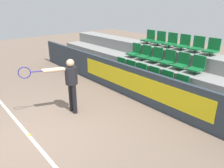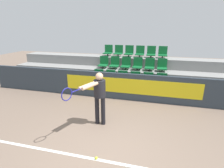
# 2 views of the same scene
# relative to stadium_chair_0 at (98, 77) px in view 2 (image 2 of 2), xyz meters

# --- Properties ---
(ground_plane) EXTENTS (30.00, 30.00, 0.00)m
(ground_plane) POSITION_rel_stadium_chair_0_xyz_m (1.39, -3.93, -0.69)
(ground_plane) COLOR #7A6656
(court_baseline) EXTENTS (5.61, 0.08, 0.01)m
(court_baseline) POSITION_rel_stadium_chair_0_xyz_m (1.39, -4.19, -0.68)
(court_baseline) COLOR white
(court_baseline) RESTS_ON ground
(barrier_wall) EXTENTS (12.49, 0.14, 1.10)m
(barrier_wall) POSITION_rel_stadium_chair_0_xyz_m (1.39, -0.63, -0.14)
(barrier_wall) COLOR #2D3842
(barrier_wall) RESTS_ON ground
(bleacher_tier_front) EXTENTS (12.09, 0.85, 0.47)m
(bleacher_tier_front) POSITION_rel_stadium_chair_0_xyz_m (1.39, -0.12, -0.45)
(bleacher_tier_front) COLOR gray
(bleacher_tier_front) RESTS_ON ground
(bleacher_tier_middle) EXTENTS (12.09, 0.85, 0.93)m
(bleacher_tier_middle) POSITION_rel_stadium_chair_0_xyz_m (1.39, 0.73, -0.22)
(bleacher_tier_middle) COLOR gray
(bleacher_tier_middle) RESTS_ON ground
(bleacher_tier_back) EXTENTS (12.09, 0.85, 1.40)m
(bleacher_tier_back) POSITION_rel_stadium_chair_0_xyz_m (1.39, 1.58, 0.01)
(bleacher_tier_back) COLOR gray
(bleacher_tier_back) RESTS_ON ground
(stadium_chair_0) EXTENTS (0.43, 0.45, 0.55)m
(stadium_chair_0) POSITION_rel_stadium_chair_0_xyz_m (0.00, 0.00, 0.00)
(stadium_chair_0) COLOR #333333
(stadium_chair_0) RESTS_ON bleacher_tier_front
(stadium_chair_1) EXTENTS (0.43, 0.45, 0.55)m
(stadium_chair_1) POSITION_rel_stadium_chair_0_xyz_m (0.56, 0.00, 0.00)
(stadium_chair_1) COLOR #333333
(stadium_chair_1) RESTS_ON bleacher_tier_front
(stadium_chair_2) EXTENTS (0.43, 0.45, 0.55)m
(stadium_chair_2) POSITION_rel_stadium_chair_0_xyz_m (1.11, 0.00, 0.00)
(stadium_chair_2) COLOR #333333
(stadium_chair_2) RESTS_ON bleacher_tier_front
(stadium_chair_3) EXTENTS (0.43, 0.45, 0.55)m
(stadium_chair_3) POSITION_rel_stadium_chair_0_xyz_m (1.67, 0.00, 0.00)
(stadium_chair_3) COLOR #333333
(stadium_chair_3) RESTS_ON bleacher_tier_front
(stadium_chair_4) EXTENTS (0.43, 0.45, 0.55)m
(stadium_chair_4) POSITION_rel_stadium_chair_0_xyz_m (2.22, 0.00, 0.00)
(stadium_chair_4) COLOR #333333
(stadium_chair_4) RESTS_ON bleacher_tier_front
(stadium_chair_5) EXTENTS (0.43, 0.45, 0.55)m
(stadium_chair_5) POSITION_rel_stadium_chair_0_xyz_m (2.78, 0.00, 0.00)
(stadium_chair_5) COLOR #333333
(stadium_chair_5) RESTS_ON bleacher_tier_front
(stadium_chair_6) EXTENTS (0.43, 0.45, 0.55)m
(stadium_chair_6) POSITION_rel_stadium_chair_0_xyz_m (0.00, 0.85, 0.47)
(stadium_chair_6) COLOR #333333
(stadium_chair_6) RESTS_ON bleacher_tier_middle
(stadium_chair_7) EXTENTS (0.43, 0.45, 0.55)m
(stadium_chair_7) POSITION_rel_stadium_chair_0_xyz_m (0.56, 0.85, 0.47)
(stadium_chair_7) COLOR #333333
(stadium_chair_7) RESTS_ON bleacher_tier_middle
(stadium_chair_8) EXTENTS (0.43, 0.45, 0.55)m
(stadium_chair_8) POSITION_rel_stadium_chair_0_xyz_m (1.11, 0.85, 0.47)
(stadium_chair_8) COLOR #333333
(stadium_chair_8) RESTS_ON bleacher_tier_middle
(stadium_chair_9) EXTENTS (0.43, 0.45, 0.55)m
(stadium_chair_9) POSITION_rel_stadium_chair_0_xyz_m (1.67, 0.85, 0.47)
(stadium_chair_9) COLOR #333333
(stadium_chair_9) RESTS_ON bleacher_tier_middle
(stadium_chair_10) EXTENTS (0.43, 0.45, 0.55)m
(stadium_chair_10) POSITION_rel_stadium_chair_0_xyz_m (2.22, 0.85, 0.47)
(stadium_chair_10) COLOR #333333
(stadium_chair_10) RESTS_ON bleacher_tier_middle
(stadium_chair_11) EXTENTS (0.43, 0.45, 0.55)m
(stadium_chair_11) POSITION_rel_stadium_chair_0_xyz_m (2.78, 0.85, 0.47)
(stadium_chair_11) COLOR #333333
(stadium_chair_11) RESTS_ON bleacher_tier_middle
(stadium_chair_12) EXTENTS (0.43, 0.45, 0.55)m
(stadium_chair_12) POSITION_rel_stadium_chair_0_xyz_m (0.00, 1.71, 0.93)
(stadium_chair_12) COLOR #333333
(stadium_chair_12) RESTS_ON bleacher_tier_back
(stadium_chair_13) EXTENTS (0.43, 0.45, 0.55)m
(stadium_chair_13) POSITION_rel_stadium_chair_0_xyz_m (0.56, 1.71, 0.93)
(stadium_chair_13) COLOR #333333
(stadium_chair_13) RESTS_ON bleacher_tier_back
(stadium_chair_14) EXTENTS (0.43, 0.45, 0.55)m
(stadium_chair_14) POSITION_rel_stadium_chair_0_xyz_m (1.11, 1.71, 0.93)
(stadium_chair_14) COLOR #333333
(stadium_chair_14) RESTS_ON bleacher_tier_back
(stadium_chair_15) EXTENTS (0.43, 0.45, 0.55)m
(stadium_chair_15) POSITION_rel_stadium_chair_0_xyz_m (1.67, 1.71, 0.93)
(stadium_chair_15) COLOR #333333
(stadium_chair_15) RESTS_ON bleacher_tier_back
(stadium_chair_16) EXTENTS (0.43, 0.45, 0.55)m
(stadium_chair_16) POSITION_rel_stadium_chair_0_xyz_m (2.22, 1.71, 0.93)
(stadium_chair_16) COLOR #333333
(stadium_chair_16) RESTS_ON bleacher_tier_back
(stadium_chair_17) EXTENTS (0.43, 0.45, 0.55)m
(stadium_chair_17) POSITION_rel_stadium_chair_0_xyz_m (2.78, 1.71, 0.93)
(stadium_chair_17) COLOR #333333
(stadium_chair_17) RESTS_ON bleacher_tier_back
(tennis_player) EXTENTS (0.67, 1.46, 1.63)m
(tennis_player) POSITION_rel_stadium_chair_0_xyz_m (0.94, -2.75, 0.34)
(tennis_player) COLOR black
(tennis_player) RESTS_ON ground
(tennis_ball) EXTENTS (0.07, 0.07, 0.07)m
(tennis_ball) POSITION_rel_stadium_chair_0_xyz_m (1.36, -4.18, -0.65)
(tennis_ball) COLOR #CCDB33
(tennis_ball) RESTS_ON ground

